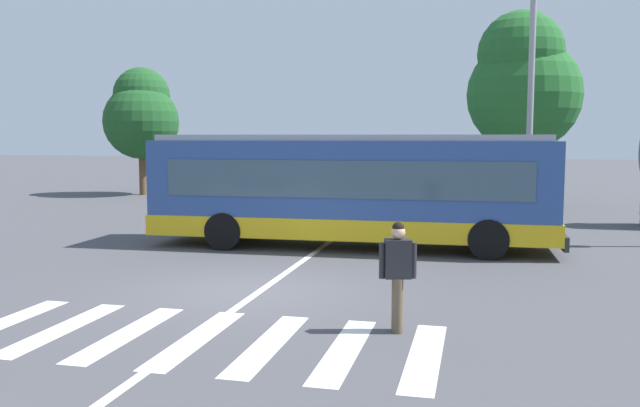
{
  "coord_description": "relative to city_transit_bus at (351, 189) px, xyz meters",
  "views": [
    {
      "loc": [
        4.31,
        -12.19,
        3.03
      ],
      "look_at": [
        0.37,
        4.31,
        1.3
      ],
      "focal_mm": 37.34,
      "sensor_mm": 36.0,
      "label": 1
    }
  ],
  "objects": [
    {
      "name": "background_tree_right",
      "position": [
        5.15,
        12.42,
        3.7
      ],
      "size": [
        4.87,
        4.87,
        8.32
      ],
      "color": "brown",
      "rests_on": "ground_plane"
    },
    {
      "name": "background_tree_left",
      "position": [
        -13.51,
        13.55,
        2.56
      ],
      "size": [
        3.82,
        3.82,
        6.53
      ],
      "color": "brown",
      "rests_on": "ground_plane"
    },
    {
      "name": "lane_center_line",
      "position": [
        -0.74,
        -3.51,
        -1.58
      ],
      "size": [
        0.16,
        24.0,
        0.01
      ],
      "primitive_type": "cube",
      "color": "silver",
      "rests_on": "ground_plane"
    },
    {
      "name": "parked_car_silver",
      "position": [
        -5.22,
        10.51,
        -0.82
      ],
      "size": [
        1.98,
        4.55,
        1.35
      ],
      "color": "black",
      "rests_on": "ground_plane"
    },
    {
      "name": "city_transit_bus",
      "position": [
        0.0,
        0.0,
        0.0
      ],
      "size": [
        10.97,
        2.88,
        3.06
      ],
      "color": "black",
      "rests_on": "ground_plane"
    },
    {
      "name": "ground_plane",
      "position": [
        -0.93,
        -5.51,
        -1.59
      ],
      "size": [
        160.0,
        160.0,
        0.0
      ],
      "primitive_type": "plane",
      "color": "#47474C"
    },
    {
      "name": "pedestrian_crossing_street",
      "position": [
        2.2,
        -7.63,
        -0.62
      ],
      "size": [
        0.56,
        0.35,
        1.72
      ],
      "color": "brown",
      "rests_on": "ground_plane"
    },
    {
      "name": "crosswalk_painted_stripes",
      "position": [
        -0.68,
        -8.69,
        -1.58
      ],
      "size": [
        7.24,
        2.98,
        0.01
      ],
      "color": "silver",
      "rests_on": "ground_plane"
    },
    {
      "name": "parked_car_teal",
      "position": [
        -2.41,
        10.17,
        -0.82
      ],
      "size": [
        1.94,
        4.54,
        1.35
      ],
      "color": "black",
      "rests_on": "ground_plane"
    },
    {
      "name": "twin_arm_street_lamp",
      "position": [
        4.95,
        4.95,
        3.51
      ],
      "size": [
        4.52,
        0.32,
        8.17
      ],
      "color": "#939399",
      "rests_on": "ground_plane"
    },
    {
      "name": "parked_car_champagne",
      "position": [
        2.85,
        10.65,
        -0.82
      ],
      "size": [
        1.92,
        4.52,
        1.35
      ],
      "color": "black",
      "rests_on": "ground_plane"
    },
    {
      "name": "parked_car_black",
      "position": [
        -8.06,
        10.58,
        -0.82
      ],
      "size": [
        1.91,
        4.52,
        1.35
      ],
      "color": "black",
      "rests_on": "ground_plane"
    },
    {
      "name": "parked_car_blue",
      "position": [
        0.3,
        10.18,
        -0.82
      ],
      "size": [
        2.0,
        4.56,
        1.35
      ],
      "color": "black",
      "rests_on": "ground_plane"
    }
  ]
}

